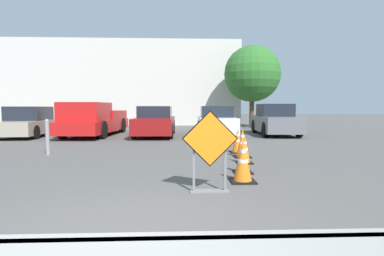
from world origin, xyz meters
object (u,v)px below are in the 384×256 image
Objects in this scene: bollard_nearest at (47,136)px; pickup_truck at (93,121)px; traffic_cone_third at (245,150)px; parked_car_third at (216,122)px; parked_car_fourth at (275,121)px; traffic_cone_nearest at (243,161)px; parked_car_second at (155,122)px; parked_car_nearest at (29,123)px; traffic_cone_fourth at (242,143)px; road_closed_sign at (210,147)px; traffic_cone_fifth at (238,141)px; traffic_cone_second at (243,157)px.

pickup_truck is at bearing 93.62° from bollard_nearest.
parked_car_third reaches higher than traffic_cone_third.
traffic_cone_third is at bearing 70.06° from parked_car_fourth.
traffic_cone_nearest is 9.49m from parked_car_second.
parked_car_second is 6.03m from parked_car_fourth.
parked_car_nearest is 6.68m from bollard_nearest.
traffic_cone_fourth reaches higher than traffic_cone_third.
parked_car_third reaches higher than traffic_cone_nearest.
parked_car_second reaches higher than traffic_cone_nearest.
parked_car_fourth is (6.03, 0.28, 0.04)m from parked_car_second.
parked_car_second is 3.02m from parked_car_third.
road_closed_sign reaches higher than traffic_cone_fifth.
bollard_nearest is (-5.21, 2.56, 0.22)m from traffic_cone_second.
traffic_cone_fourth is at bearing 115.37° from parked_car_second.
road_closed_sign is at bearing 100.39° from parked_car_second.
road_closed_sign reaches higher than bollard_nearest.
traffic_cone_third is 0.17× the size of parked_car_nearest.
parked_car_nearest is at bearing 5.93° from pickup_truck.
parked_car_fourth reaches higher than traffic_cone_fourth.
parked_car_third reaches higher than parked_car_nearest.
parked_car_nearest is (-7.72, 9.77, -0.10)m from road_closed_sign.
traffic_cone_third is at bearing 132.42° from pickup_truck.
road_closed_sign is at bearing -110.26° from traffic_cone_fourth.
traffic_cone_fifth is at bearing 73.11° from road_closed_sign.
parked_car_nearest is 0.96× the size of parked_car_third.
parked_car_fourth is 3.95× the size of bollard_nearest.
traffic_cone_fifth is (1.30, 4.27, -0.39)m from road_closed_sign.
bollard_nearest is at bearing 137.41° from road_closed_sign.
traffic_cone_fourth is 0.14× the size of pickup_truck.
road_closed_sign is 10.00m from parked_car_second.
parked_car_nearest reaches higher than traffic_cone_fifth.
traffic_cone_third is 11.44m from parked_car_nearest.
traffic_cone_fourth reaches higher than traffic_cone_fifth.
traffic_cone_second is 0.86× the size of traffic_cone_fourth.
road_closed_sign is at bearing -42.59° from bollard_nearest.
traffic_cone_nearest is 0.19× the size of parked_car_fourth.
parked_car_third is at bearing 179.67° from parked_car_nearest.
traffic_cone_nearest is 1.90m from traffic_cone_third.
traffic_cone_fourth is 0.20× the size of parked_car_nearest.
traffic_cone_fifth is 0.18× the size of parked_car_fourth.
traffic_cone_nearest is at bearing -102.34° from traffic_cone_second.
traffic_cone_second is at bearing 133.85° from parked_car_nearest.
traffic_cone_second is (0.17, 0.76, -0.05)m from traffic_cone_nearest.
road_closed_sign is 1.71× the size of traffic_cone_nearest.
traffic_cone_fifth is 8.24m from pickup_truck.
parked_car_fourth reaches higher than traffic_cone_nearest.
parked_car_fourth is (4.34, 10.14, -0.03)m from road_closed_sign.
traffic_cone_fourth is (0.14, 0.91, 0.05)m from traffic_cone_third.
bollard_nearest reaches higher than traffic_cone_fourth.
parked_car_nearest reaches higher than traffic_cone_third.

